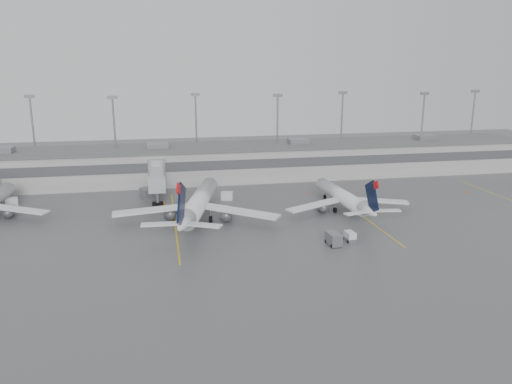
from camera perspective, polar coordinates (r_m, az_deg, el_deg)
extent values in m
plane|color=#4C4C4F|center=(71.83, 5.70, -8.51)|extent=(260.00, 260.00, 0.00)
cube|color=#9F9F9A|center=(125.09, -1.83, 3.45)|extent=(150.00, 16.00, 8.00)
cube|color=#47474C|center=(117.11, -1.21, 3.19)|extent=(150.00, 0.15, 2.20)
cube|color=#606060|center=(124.38, -1.85, 5.28)|extent=(152.00, 17.00, 0.30)
cube|color=slate|center=(127.77, -27.07, 4.28)|extent=(5.00, 4.00, 1.30)
cube|color=slate|center=(141.02, 18.75, 5.93)|extent=(5.00, 4.00, 1.30)
cylinder|color=gray|center=(135.44, -24.03, 5.63)|extent=(0.44, 0.44, 20.00)
cube|color=slate|center=(134.46, -24.48, 9.92)|extent=(2.40, 0.50, 0.80)
cylinder|color=gray|center=(124.97, -15.79, 5.69)|extent=(0.44, 0.44, 20.00)
cube|color=slate|center=(123.91, -16.11, 10.35)|extent=(2.40, 0.50, 0.80)
cylinder|color=gray|center=(132.29, -6.83, 6.59)|extent=(0.44, 0.44, 20.00)
cube|color=slate|center=(131.29, -6.96, 11.01)|extent=(2.40, 0.50, 0.80)
cylinder|color=gray|center=(127.96, 2.45, 6.42)|extent=(0.44, 0.44, 20.00)
cube|color=slate|center=(126.93, 2.50, 10.98)|extent=(2.40, 0.50, 0.80)
cylinder|color=gray|center=(140.91, 9.73, 6.97)|extent=(0.44, 0.44, 20.00)
cube|color=slate|center=(139.98, 9.91, 11.11)|extent=(2.40, 0.50, 0.80)
cylinder|color=gray|center=(142.59, 18.40, 6.53)|extent=(0.44, 0.44, 20.00)
cube|color=slate|center=(141.66, 18.73, 10.61)|extent=(2.40, 0.50, 0.80)
cylinder|color=gray|center=(159.42, 23.42, 6.85)|extent=(0.44, 0.44, 20.00)
cube|color=slate|center=(158.59, 23.79, 10.50)|extent=(2.40, 0.50, 0.80)
cylinder|color=#A4A7AA|center=(115.84, -11.26, 2.02)|extent=(4.00, 4.00, 7.00)
cube|color=#A4A7AA|center=(109.32, -11.27, 1.71)|extent=(2.80, 13.00, 2.60)
cube|color=#A4A7AA|center=(102.01, -11.27, 0.80)|extent=(3.40, 2.40, 3.00)
cylinder|color=gray|center=(102.73, -11.19, -0.78)|extent=(0.70, 0.70, 2.80)
cube|color=black|center=(103.00, -11.16, -1.34)|extent=(2.20, 1.20, 0.70)
cube|color=#E0BA0D|center=(91.62, -9.25, -3.47)|extent=(0.25, 40.00, 0.01)
cube|color=#E0BA0D|center=(98.78, 11.49, -2.25)|extent=(0.25, 40.00, 0.01)
cone|color=white|center=(116.27, -26.19, 0.47)|extent=(3.07, 2.91, 2.78)
cube|color=white|center=(101.37, -25.61, -1.79)|extent=(11.96, 7.24, 0.32)
cylinder|color=black|center=(113.99, -26.63, -1.06)|extent=(0.42, 0.87, 0.83)
cylinder|color=white|center=(92.48, -6.47, -1.05)|extent=(9.43, 24.54, 3.34)
cone|color=white|center=(105.66, -5.18, 0.96)|extent=(4.02, 3.86, 3.34)
cone|color=white|center=(78.45, -8.35, -3.63)|extent=(4.64, 6.23, 3.34)
cube|color=white|center=(91.50, -11.61, -2.01)|extent=(14.62, 3.73, 0.39)
cube|color=white|center=(88.72, -1.84, -2.23)|extent=(13.75, 10.25, 0.39)
cube|color=black|center=(76.99, -8.52, -1.47)|extent=(1.91, 6.15, 7.28)
cube|color=#B80E11|center=(74.88, -8.83, 0.35)|extent=(0.89, 2.26, 2.11)
cylinder|color=black|center=(102.75, -5.46, -1.08)|extent=(0.63, 1.07, 1.00)
cylinder|color=black|center=(91.60, -8.11, -3.03)|extent=(0.79, 1.31, 1.22)
cylinder|color=black|center=(90.77, -5.21, -3.11)|extent=(0.79, 1.31, 1.22)
cylinder|color=white|center=(99.31, 9.69, -0.42)|extent=(3.90, 20.37, 2.76)
cone|color=white|center=(109.50, 7.30, 1.07)|extent=(2.90, 2.73, 2.76)
cone|color=white|center=(88.60, 12.87, -2.17)|extent=(3.02, 4.75, 2.76)
cube|color=white|center=(94.81, 6.73, -1.49)|extent=(12.01, 6.56, 0.32)
cube|color=white|center=(100.02, 13.64, -0.96)|extent=(12.18, 5.36, 0.32)
cube|color=black|center=(87.49, 13.10, -0.57)|extent=(0.57, 5.19, 6.02)
cube|color=#B80E11|center=(85.89, 13.56, 0.77)|extent=(0.38, 1.87, 1.75)
cylinder|color=black|center=(107.26, 7.87, -0.53)|extent=(0.37, 0.84, 0.83)
cylinder|color=black|center=(97.53, 9.03, -2.04)|extent=(0.47, 1.03, 1.01)
cylinder|color=black|center=(99.09, 11.08, -1.87)|extent=(0.47, 1.03, 1.01)
cube|color=white|center=(82.47, 10.68, -5.01)|extent=(1.52, 2.24, 1.60)
cube|color=slate|center=(82.63, 10.66, -5.33)|extent=(1.73, 2.61, 0.62)
cylinder|color=black|center=(83.09, 9.95, -5.23)|extent=(0.24, 0.51, 0.50)
cylinder|color=black|center=(83.70, 10.83, -5.12)|extent=(0.24, 0.51, 0.50)
cylinder|color=black|center=(81.60, 10.49, -5.62)|extent=(0.24, 0.51, 0.50)
cylinder|color=black|center=(82.22, 11.38, -5.51)|extent=(0.24, 0.51, 0.50)
cube|color=slate|center=(80.23, 8.87, -5.30)|extent=(2.04, 3.24, 1.88)
cylinder|color=black|center=(81.12, 8.02, -5.60)|extent=(0.30, 0.64, 0.62)
cylinder|color=black|center=(79.87, 9.68, -5.99)|extent=(0.30, 0.64, 0.62)
cube|color=white|center=(112.16, -26.15, -1.02)|extent=(2.64, 2.06, 1.66)
cube|color=white|center=(105.32, -3.34, -0.45)|extent=(2.77, 2.22, 1.71)
cube|color=white|center=(111.93, 8.23, 0.28)|extent=(2.33, 1.72, 1.52)
cube|color=slate|center=(108.36, -12.29, -0.18)|extent=(3.46, 4.19, 2.25)
cone|color=#F04D05|center=(112.99, -27.04, -1.30)|extent=(0.39, 0.39, 0.62)
cone|color=#F04D05|center=(103.51, -10.44, -1.20)|extent=(0.49, 0.49, 0.79)
cone|color=#F04D05|center=(111.09, 6.07, 0.01)|extent=(0.42, 0.42, 0.67)
cone|color=#F04D05|center=(120.45, 22.91, 0.06)|extent=(0.40, 0.40, 0.64)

